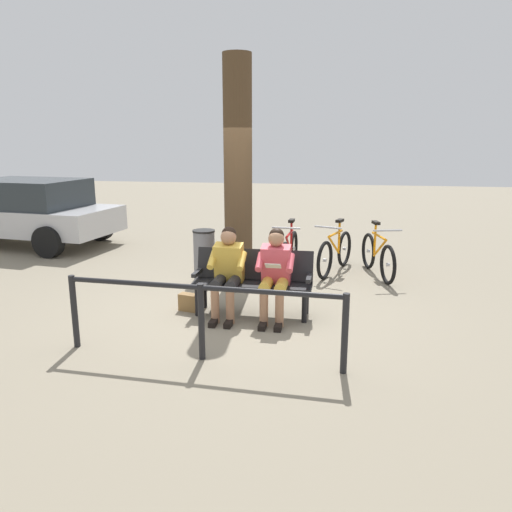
# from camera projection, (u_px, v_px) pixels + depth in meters

# --- Properties ---
(ground_plane) EXTENTS (40.00, 40.00, 0.00)m
(ground_plane) POSITION_uv_depth(u_px,v_px,m) (237.00, 309.00, 6.89)
(ground_plane) COLOR gray
(bench) EXTENTS (1.60, 0.49, 0.87)m
(bench) POSITION_uv_depth(u_px,v_px,m) (253.00, 277.00, 6.65)
(bench) COLOR black
(bench) RESTS_ON ground
(person_reading) EXTENTS (0.49, 0.77, 1.20)m
(person_reading) POSITION_uv_depth(u_px,v_px,m) (275.00, 270.00, 6.41)
(person_reading) COLOR #D84C59
(person_reading) RESTS_ON ground
(person_companion) EXTENTS (0.49, 0.77, 1.20)m
(person_companion) POSITION_uv_depth(u_px,v_px,m) (227.00, 268.00, 6.51)
(person_companion) COLOR gold
(person_companion) RESTS_ON ground
(handbag) EXTENTS (0.32, 0.20, 0.24)m
(handbag) POSITION_uv_depth(u_px,v_px,m) (190.00, 302.00, 6.82)
(handbag) COLOR olive
(handbag) RESTS_ON ground
(tree_trunk) EXTENTS (0.44, 0.44, 3.58)m
(tree_trunk) POSITION_uv_depth(u_px,v_px,m) (238.00, 175.00, 7.66)
(tree_trunk) COLOR #4C3823
(tree_trunk) RESTS_ON ground
(litter_bin) EXTENTS (0.38, 0.38, 0.86)m
(litter_bin) POSITION_uv_depth(u_px,v_px,m) (204.00, 255.00, 8.26)
(litter_bin) COLOR slate
(litter_bin) RESTS_ON ground
(bicycle_orange) EXTENTS (0.59, 1.64, 0.94)m
(bicycle_orange) POSITION_uv_depth(u_px,v_px,m) (378.00, 256.00, 8.51)
(bicycle_orange) COLOR black
(bicycle_orange) RESTS_ON ground
(bicycle_purple) EXTENTS (0.67, 1.61, 0.94)m
(bicycle_purple) POSITION_uv_depth(u_px,v_px,m) (335.00, 253.00, 8.75)
(bicycle_purple) COLOR black
(bicycle_purple) RESTS_ON ground
(bicycle_green) EXTENTS (0.48, 1.68, 0.94)m
(bicycle_green) POSITION_uv_depth(u_px,v_px,m) (289.00, 253.00, 8.73)
(bicycle_green) COLOR black
(bicycle_green) RESTS_ON ground
(railing_fence) EXTENTS (3.09, 0.21, 0.85)m
(railing_fence) POSITION_uv_depth(u_px,v_px,m) (201.00, 307.00, 5.21)
(railing_fence) COLOR black
(railing_fence) RESTS_ON ground
(parked_car) EXTENTS (4.38, 2.39, 1.47)m
(parked_car) POSITION_uv_depth(u_px,v_px,m) (24.00, 211.00, 10.94)
(parked_car) COLOR silver
(parked_car) RESTS_ON ground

